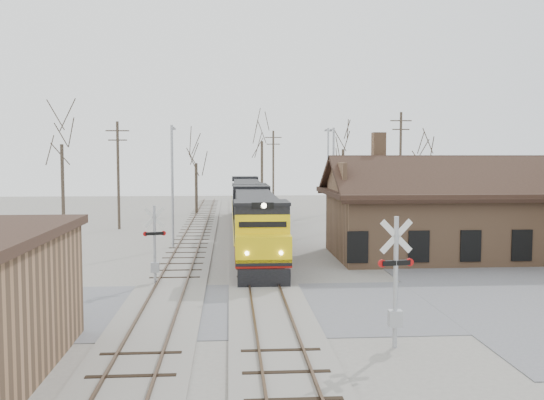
{
  "coord_description": "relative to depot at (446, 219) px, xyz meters",
  "views": [
    {
      "loc": [
        -1.63,
        -25.2,
        6.49
      ],
      "look_at": [
        0.77,
        9.0,
        3.89
      ],
      "focal_mm": 40.0,
      "sensor_mm": 36.0,
      "label": 1
    }
  ],
  "objects": [
    {
      "name": "road",
      "position": [
        -11.99,
        -12.0,
        -2.39
      ],
      "size": [
        60.0,
        9.0,
        0.03
      ],
      "primitive_type": "cube",
      "color": "#5D5D62",
      "rests_on": "ground"
    },
    {
      "name": "utility_pole_a",
      "position": [
        -23.22,
        15.83,
        2.47
      ],
      "size": [
        2.0,
        0.24,
        9.31
      ],
      "color": "#382D23",
      "rests_on": "ground"
    },
    {
      "name": "track_main",
      "position": [
        -11.99,
        3.0,
        -2.34
      ],
      "size": [
        3.4,
        90.0,
        0.24
      ],
      "color": "gray",
      "rests_on": "ground"
    },
    {
      "name": "tree_d",
      "position": [
        -0.9,
        30.15,
        5.81
      ],
      "size": [
        4.71,
        4.71,
        11.54
      ],
      "color": "#382D23",
      "rests_on": "ground"
    },
    {
      "name": "tree_b",
      "position": [
        -17.25,
        28.94,
        4.03
      ],
      "size": [
        3.7,
        3.7,
        9.06
      ],
      "color": "#382D23",
      "rests_on": "ground"
    },
    {
      "name": "crossbuck_near",
      "position": [
        -8.11,
        -17.63,
        -0.35
      ],
      "size": [
        1.26,
        0.33,
        4.44
      ],
      "rotation": [
        0.0,
        0.0,
        0.17
      ],
      "color": "#A5A8AD",
      "rests_on": "ground"
    },
    {
      "name": "tree_e",
      "position": [
        6.95,
        25.23,
        4.13
      ],
      "size": [
        3.75,
        3.75,
        9.19
      ],
      "color": "#382D23",
      "rests_on": "ground"
    },
    {
      "name": "depot",
      "position": [
        0.0,
        0.0,
        0.0
      ],
      "size": [
        15.2,
        9.31,
        7.9
      ],
      "color": "#936A4C",
      "rests_on": "ground"
    },
    {
      "name": "streetlight_b",
      "position": [
        -4.96,
        13.06,
        2.48
      ],
      "size": [
        0.25,
        2.04,
        8.7
      ],
      "color": "#A5A8AD",
      "rests_on": "ground"
    },
    {
      "name": "crossbuck_far",
      "position": [
        -17.34,
        -7.23,
        -0.54
      ],
      "size": [
        1.12,
        0.36,
        3.97
      ],
      "rotation": [
        0.0,
        0.0,
        3.38
      ],
      "color": "#A5A8AD",
      "rests_on": "ground"
    },
    {
      "name": "utility_pole_c",
      "position": [
        2.16,
        17.92,
        3.01
      ],
      "size": [
        2.0,
        0.24,
        10.38
      ],
      "color": "#382D23",
      "rests_on": "ground"
    },
    {
      "name": "tree_c",
      "position": [
        -9.6,
        38.07,
        7.04
      ],
      "size": [
        5.41,
        5.41,
        13.25
      ],
      "color": "#382D23",
      "rests_on": "ground"
    },
    {
      "name": "streetlight_a",
      "position": [
        -17.53,
        4.61,
        2.36
      ],
      "size": [
        0.25,
        2.04,
        8.48
      ],
      "color": "#A5A8AD",
      "rests_on": "ground"
    },
    {
      "name": "utility_pole_b",
      "position": [
        -8.39,
        35.18,
        2.46
      ],
      "size": [
        2.0,
        0.24,
        9.3
      ],
      "color": "#382D23",
      "rests_on": "ground"
    },
    {
      "name": "ground",
      "position": [
        -11.99,
        -12.0,
        -2.41
      ],
      "size": [
        140.0,
        140.0,
        0.0
      ],
      "primitive_type": "plane",
      "color": "gray",
      "rests_on": "ground"
    },
    {
      "name": "streetlight_c",
      "position": [
        -3.91,
        22.29,
        2.67
      ],
      "size": [
        0.25,
        2.04,
        9.08
      ],
      "color": "#A5A8AD",
      "rests_on": "ground"
    },
    {
      "name": "locomotive_lead",
      "position": [
        -11.99,
        0.22,
        -0.25
      ],
      "size": [
        2.77,
        18.55,
        4.11
      ],
      "color": "black",
      "rests_on": "ground"
    },
    {
      "name": "locomotive_trailing",
      "position": [
        -11.99,
        19.05,
        -0.25
      ],
      "size": [
        2.77,
        18.55,
        3.89
      ],
      "color": "black",
      "rests_on": "ground"
    },
    {
      "name": "tree_a",
      "position": [
        -28.74,
        18.8,
        6.2
      ],
      "size": [
        4.93,
        4.93,
        12.09
      ],
      "color": "#382D23",
      "rests_on": "ground"
    },
    {
      "name": "track_siding",
      "position": [
        -16.49,
        3.0,
        -2.34
      ],
      "size": [
        3.4,
        90.0,
        0.24
      ],
      "color": "gray",
      "rests_on": "ground"
    }
  ]
}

